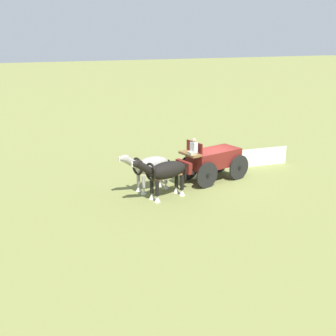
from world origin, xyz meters
TOP-DOWN VIEW (x-y plane):
  - ground_plane at (0.00, 0.00)m, footprint 220.00×220.00m
  - show_wagon at (0.15, 0.04)m, footprint 5.94×2.49m
  - draft_horse_near at (3.55, 1.51)m, footprint 3.14×1.33m
  - draft_horse_off at (3.84, 0.25)m, footprint 2.98×1.32m
  - sponsor_banner at (-4.10, -1.20)m, footprint 3.20×0.26m

SIDE VIEW (x-z plane):
  - ground_plane at x=0.00m, z-range 0.00..0.00m
  - sponsor_banner at x=-4.10m, z-range 0.00..1.10m
  - show_wagon at x=0.15m, z-range -0.14..2.53m
  - draft_horse_off at x=3.84m, z-range 0.21..2.36m
  - draft_horse_near at x=3.55m, z-range 0.24..2.45m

